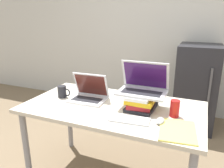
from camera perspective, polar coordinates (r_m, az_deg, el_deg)
The scene contains 11 objects.
wall_back at distance 3.31m, azimuth 12.51°, elevation 16.02°, with size 8.00×0.05×2.70m.
desk at distance 1.78m, azimuth 0.15°, elevation -8.00°, with size 1.40×0.76×0.72m.
laptop_left at distance 1.86m, azimuth -6.08°, elevation -2.77°, with size 0.31×0.24×0.23m.
book_stack at distance 1.69m, azimuth 7.55°, elevation -4.62°, with size 0.21×0.28×0.12m.
laptop_on_books at distance 1.69m, azimuth 8.08°, elevation -0.70°, with size 0.37×0.25×0.24m.
wireless_keyboard at distance 1.52m, azimuth 4.60°, elevation -9.23°, with size 0.28×0.14×0.01m.
mouse at distance 1.51m, azimuth 12.48°, elevation -9.36°, with size 0.06×0.10×0.03m.
notepad at distance 1.44m, azimuth 16.75°, elevation -11.56°, with size 0.25×0.32×0.01m.
mug at distance 1.95m, azimuth -12.82°, elevation -1.97°, with size 0.12×0.07×0.10m.
soda_can at distance 1.61m, azimuth 16.07°, elevation -6.17°, with size 0.07×0.07×0.12m.
mini_fridge at distance 2.99m, azimuth 21.12°, elevation -0.75°, with size 0.49×0.58×1.07m.
Camera 1 is at (0.62, -1.11, 1.41)m, focal length 35.00 mm.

